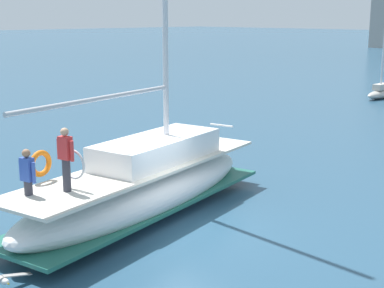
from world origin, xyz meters
name	(u,v)px	position (x,y,z in m)	size (l,w,h in m)	color
ground_plane	(180,227)	(0.00, 0.00, 0.00)	(400.00, 400.00, 0.00)	#284C66
main_sailboat	(144,184)	(-1.44, -0.07, 0.91)	(4.35, 9.89, 13.51)	white
moored_sloop_near	(382,91)	(-8.30, 27.02, 0.47)	(1.00, 3.87, 6.71)	#B7B2A8
seagull	(3,280)	(0.12, -5.18, 0.22)	(0.47, 1.28, 0.18)	silver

